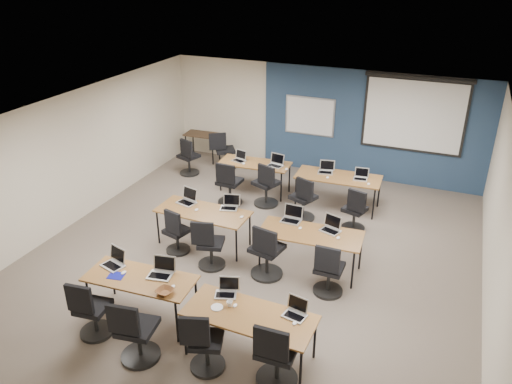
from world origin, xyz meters
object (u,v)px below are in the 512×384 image
at_px(training_table_front_right, 249,317).
at_px(laptop_1, 162,271).
at_px(task_chair_5, 209,248).
at_px(task_chair_11, 355,213).
at_px(task_chair_3, 276,358).
at_px(task_chair_4, 176,235).
at_px(task_chair_2, 204,346).
at_px(utility_table, 202,137).
at_px(laptop_4, 188,199).
at_px(laptop_11, 361,176).
at_px(laptop_6, 292,217).
at_px(laptop_7, 331,227).
at_px(training_table_back_left, 255,165).
at_px(laptop_0, 114,261).
at_px(task_chair_10, 303,202).
at_px(task_chair_0, 91,313).
at_px(training_table_mid_left, 203,213).
at_px(task_chair_7, 328,273).
at_px(task_chair_1, 135,335).
at_px(whiteboard, 310,116).
at_px(spare_chair_a, 224,154).
at_px(laptop_5, 230,205).
at_px(task_chair_9, 266,188).
at_px(training_table_back_right, 338,178).
at_px(spare_chair_b, 188,160).
at_px(task_chair_6, 266,255).
at_px(training_table_mid_right, 311,235).
at_px(laptop_9, 276,163).
at_px(laptop_2, 227,290).
at_px(laptop_3, 296,311).
at_px(training_table_front_left, 140,280).
at_px(laptop_8, 240,158).
at_px(projector_screen, 415,110).
at_px(laptop_10, 326,169).

relative_size(training_table_front_right, laptop_1, 5.03).
height_order(task_chair_5, task_chair_11, task_chair_5).
xyz_separation_m(task_chair_3, task_chair_4, (-2.85, 2.29, -0.05)).
xyz_separation_m(task_chair_2, utility_table, (-3.65, 6.82, 0.26)).
height_order(laptop_4, laptop_11, laptop_4).
xyz_separation_m(laptop_6, laptop_7, (0.76, -0.08, -0.00)).
distance_m(training_table_back_left, laptop_0, 4.76).
bearing_deg(utility_table, task_chair_10, -34.77).
relative_size(task_chair_0, task_chair_5, 1.00).
height_order(training_table_mid_left, utility_table, utility_table).
bearing_deg(task_chair_7, training_table_front_right, -109.16).
distance_m(laptop_1, task_chair_1, 1.09).
bearing_deg(whiteboard, laptop_7, -67.84).
bearing_deg(spare_chair_a, task_chair_7, -80.41).
bearing_deg(whiteboard, laptop_5, -94.60).
relative_size(task_chair_9, task_chair_10, 1.03).
distance_m(training_table_back_right, spare_chair_b, 3.97).
relative_size(task_chair_1, task_chair_6, 0.99).
bearing_deg(task_chair_5, training_table_mid_right, 5.75).
bearing_deg(laptop_9, training_table_mid_right, -47.81).
bearing_deg(spare_chair_b, laptop_2, -35.86).
relative_size(training_table_mid_left, spare_chair_b, 1.81).
height_order(laptop_9, utility_table, laptop_9).
relative_size(laptop_2, task_chair_3, 0.29).
height_order(laptop_3, spare_chair_a, spare_chair_a).
distance_m(training_table_mid_right, task_chair_9, 2.61).
relative_size(training_table_front_left, task_chair_0, 1.72).
distance_m(task_chair_10, spare_chair_b, 3.63).
bearing_deg(task_chair_1, task_chair_11, 58.56).
xyz_separation_m(laptop_0, laptop_11, (2.88, 4.78, -0.01)).
bearing_deg(laptop_8, training_table_mid_left, -65.37).
height_order(laptop_2, laptop_5, laptop_5).
xyz_separation_m(laptop_2, task_chair_11, (1.05, 3.78, -0.39)).
relative_size(projector_screen, laptop_4, 6.64).
bearing_deg(task_chair_4, task_chair_7, 11.58).
xyz_separation_m(training_table_mid_left, laptop_7, (2.44, 0.22, 0.11)).
xyz_separation_m(training_table_mid_left, laptop_0, (-0.42, -2.14, 0.11)).
height_order(training_table_back_left, task_chair_2, task_chair_2).
height_order(whiteboard, laptop_1, whiteboard).
bearing_deg(projector_screen, training_table_mid_right, -104.28).
distance_m(laptop_2, laptop_3, 1.06).
bearing_deg(laptop_2, laptop_8, 93.39).
height_order(task_chair_7, laptop_10, task_chair_7).
bearing_deg(training_table_front_left, laptop_4, 99.76).
distance_m(training_table_back_right, spare_chair_a, 3.43).
bearing_deg(laptop_2, task_chair_11, 55.66).
height_order(laptop_11, task_chair_11, task_chair_11).
height_order(task_chair_1, laptop_5, task_chair_1).
xyz_separation_m(laptop_7, laptop_11, (0.02, 2.42, -0.01)).
height_order(laptop_2, task_chair_9, task_chair_9).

